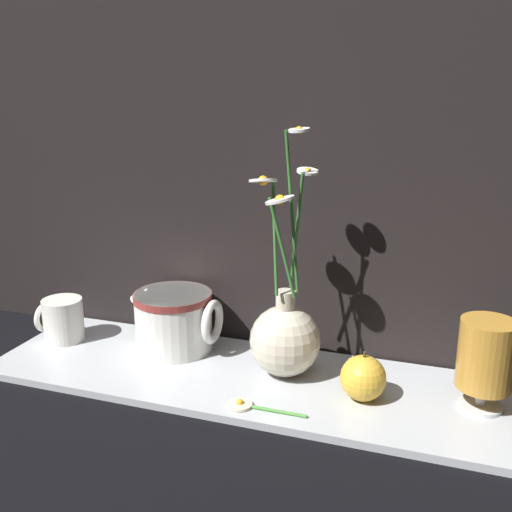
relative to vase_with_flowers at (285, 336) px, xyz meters
name	(u,v)px	position (x,y,z in m)	size (l,w,h in m)	color
ground_plane	(246,381)	(-0.06, -0.02, -0.08)	(6.00, 6.00, 0.00)	black
shelf	(246,378)	(-0.06, -0.02, -0.07)	(0.85, 0.25, 0.01)	#B2B7BC
backdrop_wall	(274,29)	(-0.06, 0.12, 0.47)	(1.35, 0.02, 1.10)	black
vase_with_flowers	(285,336)	(0.00, 0.00, 0.00)	(0.12, 0.12, 0.39)	beige
yellow_mug	(62,320)	(-0.42, 0.00, -0.03)	(0.08, 0.07, 0.08)	silver
ceramic_pitcher	(174,318)	(-0.21, 0.03, -0.01)	(0.16, 0.14, 0.12)	white
tea_glass	(486,357)	(0.30, -0.01, 0.01)	(0.08, 0.08, 0.14)	silver
orange_fruit	(363,378)	(0.13, -0.04, -0.03)	(0.07, 0.07, 0.08)	gold
loose_daisy	(249,406)	(-0.02, -0.12, -0.06)	(0.12, 0.04, 0.01)	#4C8E3D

